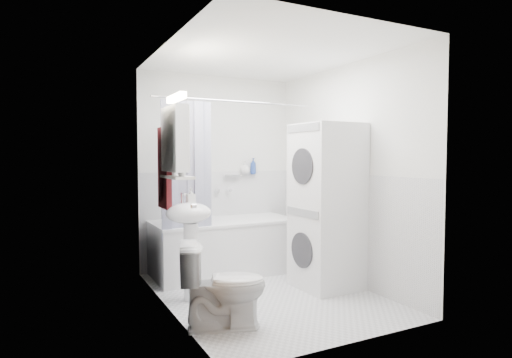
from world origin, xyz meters
name	(u,v)px	position (x,y,z in m)	size (l,w,h in m)	color
floor	(266,294)	(0.00, 0.00, 0.00)	(2.60, 2.60, 0.00)	silver
room_walls	(267,147)	(0.00, 0.00, 1.49)	(2.60, 2.60, 2.60)	silver
wainscot	(253,231)	(0.00, 0.29, 0.60)	(1.98, 2.58, 2.58)	white
door	(194,206)	(-0.95, -0.55, 1.00)	(0.05, 2.00, 2.00)	brown
bathtub	(224,244)	(-0.08, 0.92, 0.35)	(1.68, 0.79, 0.64)	white
tub_spout	(228,190)	(0.12, 1.25, 0.96)	(0.04, 0.04, 0.12)	silver
curtain_rod	(235,101)	(-0.08, 0.58, 2.00)	(0.02, 0.02, 1.86)	silver
shower_curtain	(187,170)	(-0.64, 0.58, 1.25)	(0.55, 0.02, 1.45)	#141846
sink	(189,228)	(-0.75, 0.16, 0.70)	(0.44, 0.37, 1.04)	white
medicine_cabinet	(175,138)	(-0.90, 0.10, 1.57)	(0.13, 0.50, 0.71)	white
shelf	(177,177)	(-0.89, 0.10, 1.20)	(0.18, 0.54, 0.03)	silver
shower_caddy	(232,175)	(0.17, 1.24, 1.15)	(0.22, 0.06, 0.02)	silver
towel	(165,166)	(-0.94, 0.35, 1.30)	(0.07, 0.34, 0.81)	maroon
washer_dryer	(327,206)	(0.68, -0.09, 0.87)	(0.64, 0.63, 1.73)	white
toilet	(223,286)	(-0.72, -0.60, 0.34)	(0.39, 0.70, 0.69)	white
soap_pump	(191,202)	(-0.71, 0.25, 0.95)	(0.08, 0.17, 0.08)	gray
shelf_bottle	(182,172)	(-0.89, -0.05, 1.25)	(0.07, 0.18, 0.07)	gray
shelf_cup	(173,170)	(-0.89, 0.22, 1.26)	(0.10, 0.09, 0.10)	gray
shampoo_a	(245,169)	(0.35, 1.24, 1.23)	(0.13, 0.17, 0.13)	gray
shampoo_b	(253,171)	(0.47, 1.24, 1.20)	(0.08, 0.21, 0.08)	navy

